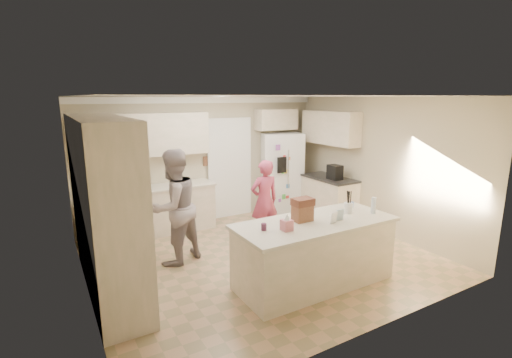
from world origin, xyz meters
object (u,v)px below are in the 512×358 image
coffee_maker (335,172)px  teen_girl (264,201)px  dollhouse_body (302,213)px  tissue_box (287,225)px  refrigerator (281,172)px  island_base (314,254)px  utensil_crock (348,208)px  teen_boy (174,207)px

coffee_maker → teen_girl: bearing=-175.1°
dollhouse_body → tissue_box: bearing=-153.4°
refrigerator → teen_girl: bearing=-114.5°
island_base → teen_girl: (0.25, 1.74, 0.31)m
coffee_maker → tissue_box: bearing=-142.4°
utensil_crock → tissue_box: (-1.20, -0.15, -0.00)m
refrigerator → dollhouse_body: (-1.70, -3.05, 0.14)m
teen_boy → tissue_box: bearing=94.6°
tissue_box → dollhouse_body: 0.45m
island_base → teen_girl: size_ratio=1.46×
utensil_crock → teen_boy: size_ratio=0.08×
refrigerator → tissue_box: bearing=-104.6°
utensil_crock → teen_girl: teen_girl is taller
coffee_maker → island_base: 2.87m
coffee_maker → teen_girl: teen_girl is taller
utensil_crock → tissue_box: 1.21m
tissue_box → teen_girl: bearing=66.6°
refrigerator → island_base: bearing=-97.9°
utensil_crock → refrigerator: bearing=73.9°
coffee_maker → island_base: bearing=-137.2°
coffee_maker → teen_girl: (-1.80, -0.16, -0.32)m
dollhouse_body → teen_girl: (0.40, 1.64, -0.28)m
refrigerator → dollhouse_body: size_ratio=6.92×
dollhouse_body → island_base: bearing=-33.7°
island_base → teen_girl: bearing=81.9°
coffee_maker → dollhouse_body: (-2.20, -1.80, -0.03)m
refrigerator → coffee_maker: 1.36m
island_base → tissue_box: tissue_box is taller
refrigerator → teen_boy: 3.35m
teen_boy → teen_girl: size_ratio=1.21×
island_base → teen_boy: teen_boy is taller
teen_girl → utensil_crock: bearing=106.0°
island_base → coffee_maker: bearing=42.8°
teen_boy → utensil_crock: bearing=120.0°
refrigerator → tissue_box: size_ratio=12.86×
refrigerator → utensil_crock: refrigerator is taller
coffee_maker → teen_boy: (-3.51, -0.24, -0.16)m
refrigerator → dollhouse_body: bearing=-100.8°
utensil_crock → teen_girl: (-0.40, 1.69, -0.25)m
tissue_box → coffee_maker: bearing=37.6°
refrigerator → tissue_box: (-2.10, -3.25, 0.10)m
island_base → dollhouse_body: (-0.15, 0.10, 0.60)m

